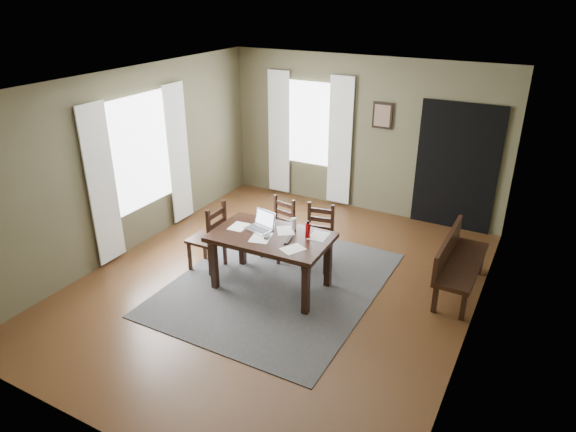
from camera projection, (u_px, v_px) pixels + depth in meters
The scene contains 26 objects.
ground at pixel (278, 284), 7.05m from camera, with size 5.00×6.00×0.01m.
room_shell at pixel (276, 158), 6.30m from camera, with size 5.02×6.02×2.71m.
rug at pixel (278, 283), 7.05m from camera, with size 2.60×3.20×0.01m.
dining_table at pixel (271, 242), 6.69m from camera, with size 1.57×0.98×0.77m.
chair_end at pixel (209, 238), 7.22m from camera, with size 0.45×0.45×1.01m.
chair_back_left at pixel (279, 229), 7.58m from camera, with size 0.46×0.46×0.90m.
chair_back_right at pixel (318, 238), 7.31m from camera, with size 0.47×0.47×0.92m.
bench at pixel (457, 259), 6.69m from camera, with size 0.46×1.42×0.80m.
laptop at pixel (262, 224), 6.81m from camera, with size 0.40×0.35×0.24m.
computer_mouse at pixel (267, 237), 6.56m from camera, with size 0.06×0.10×0.03m, color #3F3F42.
tv_remote at pixel (288, 241), 6.48m from camera, with size 0.05×0.18×0.02m, color black.
drinking_glass at pixel (294, 224), 6.77m from camera, with size 0.07×0.07×0.16m, color silver.
water_bottle at pixel (308, 230), 6.55m from camera, with size 0.08×0.08×0.23m.
paper_a at pixel (239, 227), 6.88m from camera, with size 0.21×0.28×0.00m, color white.
paper_b at pixel (293, 249), 6.30m from camera, with size 0.21×0.28×0.00m, color white.
paper_c at pixel (285, 231), 6.77m from camera, with size 0.22×0.29×0.00m, color white.
paper_d at pixel (318, 236), 6.62m from camera, with size 0.22×0.29×0.00m, color white.
paper_e at pixel (261, 237), 6.59m from camera, with size 0.25×0.32×0.00m, color white.
window_left at pixel (140, 153), 7.68m from camera, with size 0.01×1.30×1.70m.
window_back at pixel (310, 124), 9.26m from camera, with size 1.00×0.01×1.50m.
curtain_left_near at pixel (102, 186), 7.11m from camera, with size 0.03×0.48×2.30m.
curtain_left_far at pixel (178, 154), 8.42m from camera, with size 0.03×0.48×2.30m.
curtain_back_left at pixel (279, 133), 9.61m from camera, with size 0.44×0.03×2.30m.
curtain_back_right at pixel (340, 142), 9.07m from camera, with size 0.44×0.03×2.30m.
framed_picture at pixel (382, 116), 8.55m from camera, with size 0.34×0.03×0.44m.
doorway_back at pixel (456, 167), 8.28m from camera, with size 1.30×0.03×2.10m.
Camera 1 is at (2.99, -5.24, 3.76)m, focal length 32.00 mm.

